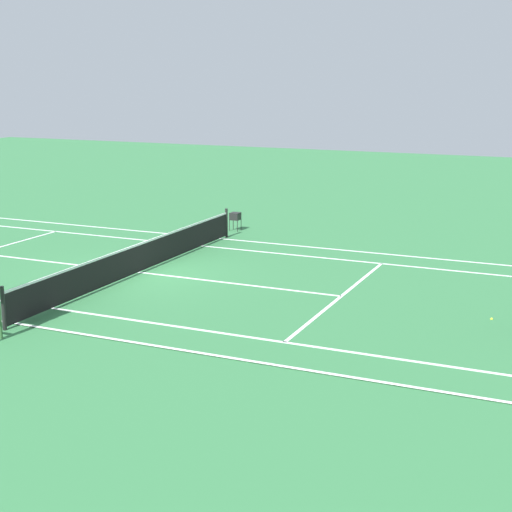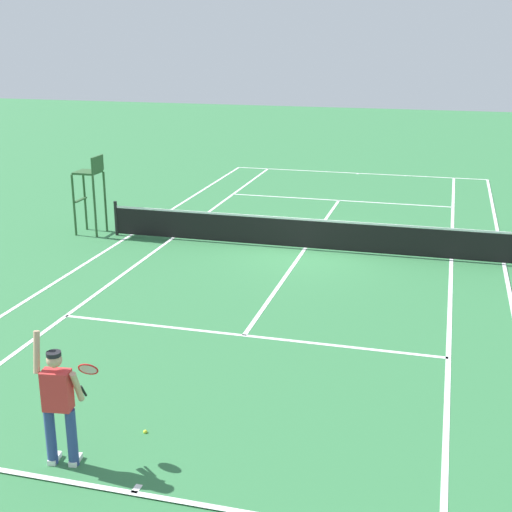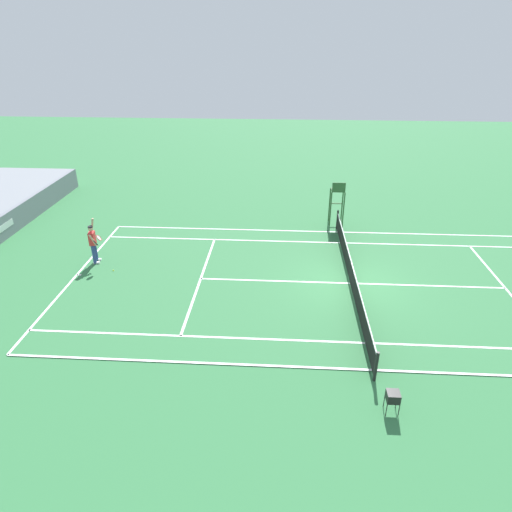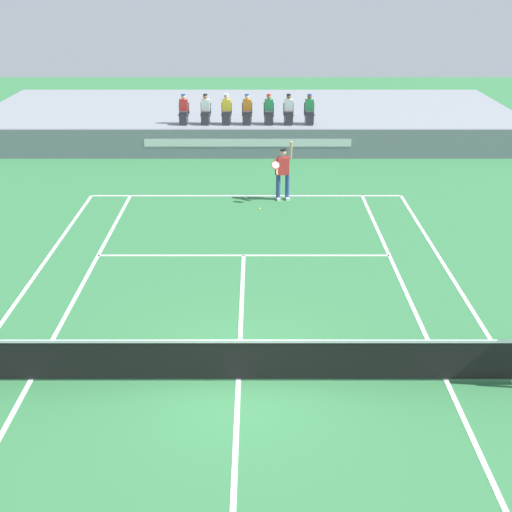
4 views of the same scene
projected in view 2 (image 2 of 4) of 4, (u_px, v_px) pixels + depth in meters
The scene contains 6 objects.
ground_plane at pixel (305, 250), 20.75m from camera, with size 80.00×80.00×0.00m, color #337542.
court at pixel (305, 249), 20.75m from camera, with size 11.08×23.88×0.03m.
net at pixel (305, 232), 20.59m from camera, with size 11.98×0.10×1.07m.
tennis_player at pixel (59, 404), 10.18m from camera, with size 0.75×0.70×2.08m.
tennis_ball at pixel (145, 432), 11.27m from camera, with size 0.07×0.07×0.07m, color #D1E533.
umpire_chair at pixel (90, 184), 21.95m from camera, with size 0.77×0.77×2.44m.
Camera 2 is at (-3.80, 19.53, 6.07)m, focal length 50.29 mm.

